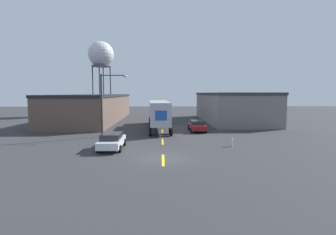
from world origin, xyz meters
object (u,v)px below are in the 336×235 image
(semi_truck, at_px, (158,112))
(water_tower, at_px, (101,55))
(parked_car_left_near, at_px, (112,141))
(street_lamp, at_px, (105,100))
(parked_car_right_mid, at_px, (197,125))
(fire_hydrant, at_px, (232,142))

(semi_truck, height_order, water_tower, water_tower)
(parked_car_left_near, relative_size, street_lamp, 0.66)
(parked_car_right_mid, distance_m, parked_car_left_near, 14.34)
(parked_car_left_near, relative_size, fire_hydrant, 5.54)
(semi_truck, height_order, fire_hydrant, semi_truck)
(semi_truck, bearing_deg, parked_car_left_near, -109.46)
(semi_truck, distance_m, fire_hydrant, 14.89)
(semi_truck, relative_size, fire_hydrant, 17.96)
(water_tower, relative_size, fire_hydrant, 19.75)
(parked_car_left_near, distance_m, water_tower, 41.61)
(parked_car_left_near, bearing_deg, semi_truck, 73.33)
(semi_truck, distance_m, water_tower, 30.35)
(semi_truck, bearing_deg, fire_hydrant, -63.98)
(parked_car_left_near, relative_size, water_tower, 0.28)
(water_tower, distance_m, street_lamp, 34.09)
(parked_car_right_mid, bearing_deg, fire_hydrant, -79.14)
(parked_car_right_mid, distance_m, fire_hydrant, 10.31)
(parked_car_right_mid, relative_size, parked_car_left_near, 1.00)
(parked_car_right_mid, bearing_deg, street_lamp, -158.48)
(water_tower, bearing_deg, semi_truck, -61.22)
(semi_truck, xyz_separation_m, parked_car_left_near, (-4.11, -13.74, -1.61))
(water_tower, height_order, fire_hydrant, water_tower)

